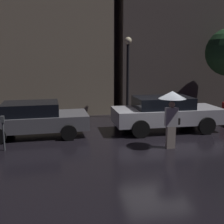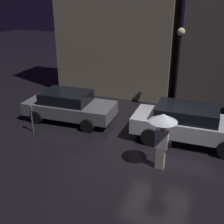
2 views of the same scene
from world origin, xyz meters
name	(u,v)px [view 2 (image 2 of 2)]	position (x,y,z in m)	size (l,w,h in m)	color
ground_plane	(160,153)	(0.00, 0.00, 0.00)	(60.00, 60.00, 0.00)	black
building_facade_left	(119,17)	(-3.96, 6.50, 4.29)	(6.56, 3.00, 8.58)	gray
parked_car_grey	(69,105)	(-4.60, 1.47, 0.72)	(4.20, 1.97, 1.37)	slate
parked_car_silver	(190,123)	(0.86, 1.29, 0.79)	(4.55, 1.98, 1.47)	#B7B7BF
pedestrian_with_umbrella	(163,128)	(0.18, -0.99, 1.53)	(0.93, 0.93, 2.00)	beige
parking_meter	(31,116)	(-5.48, -0.21, 0.75)	(0.12, 0.10, 1.20)	#4C5154
street_lamp_near	(179,60)	(-0.14, 4.08, 2.67)	(0.36, 0.36, 4.10)	black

